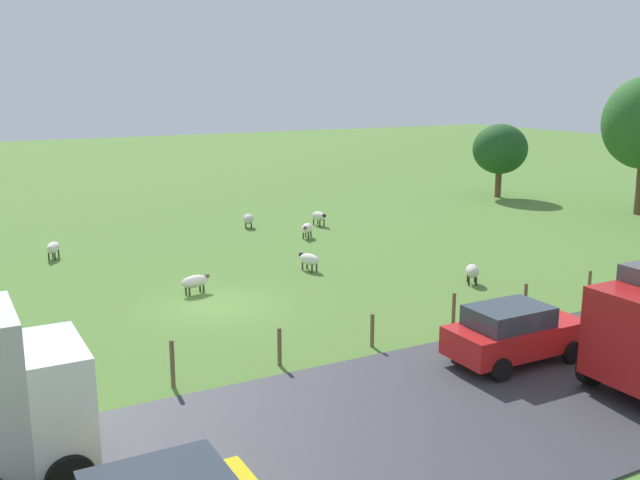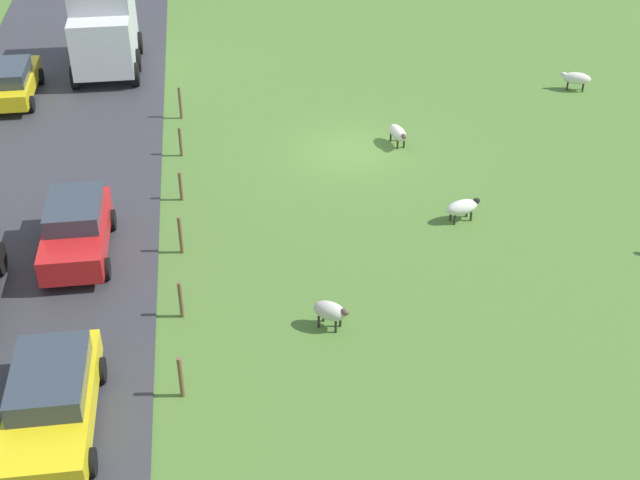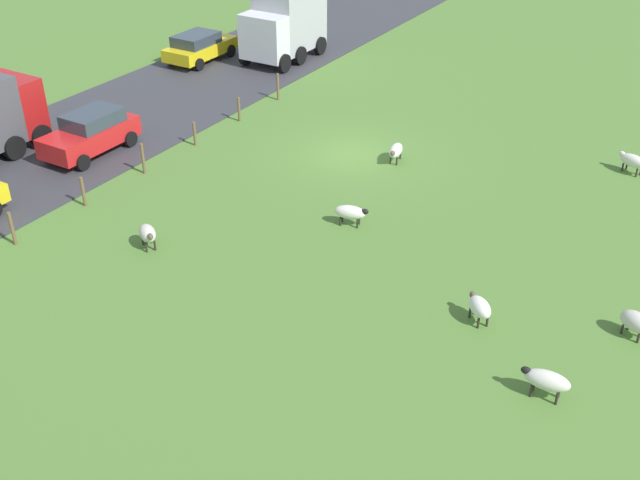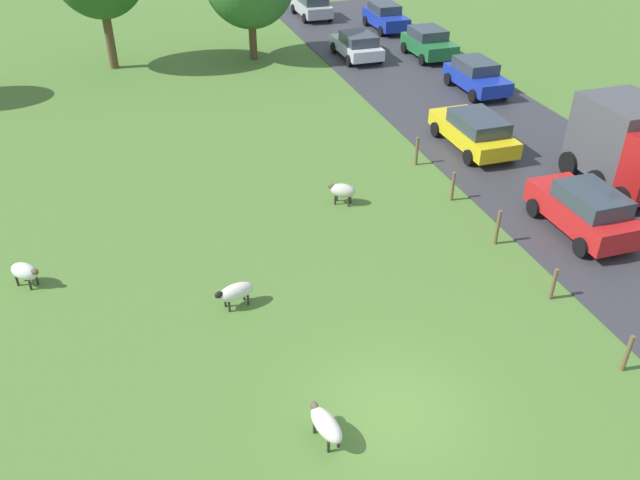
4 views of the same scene
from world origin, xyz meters
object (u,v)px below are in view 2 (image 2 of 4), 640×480
(sheep_0, at_px, (576,78))
(car_2, at_px, (9,81))
(sheep_1, at_px, (330,311))
(sheep_2, at_px, (462,207))
(sheep_5, at_px, (398,133))
(truck_1, at_px, (104,26))
(car_3, at_px, (51,399))
(car_4, at_px, (76,229))

(sheep_0, xyz_separation_m, car_2, (22.97, -2.02, 0.34))
(sheep_1, bearing_deg, sheep_2, -136.12)
(sheep_2, relative_size, sheep_5, 0.98)
(truck_1, xyz_separation_m, car_2, (3.70, 2.76, -1.12))
(car_3, bearing_deg, car_4, -89.08)
(car_2, bearing_deg, truck_1, -143.27)
(sheep_0, bearing_deg, car_4, 26.43)
(sheep_0, height_order, sheep_5, sheep_0)
(car_2, xyz_separation_m, car_3, (-3.88, 18.70, 0.01))
(sheep_0, distance_m, truck_1, 19.91)
(sheep_0, distance_m, sheep_1, 18.55)
(sheep_1, relative_size, sheep_2, 0.85)
(sheep_5, xyz_separation_m, truck_1, (10.97, -8.62, 1.49))
(sheep_2, distance_m, truck_1, 18.43)
(sheep_0, height_order, car_4, car_4)
(sheep_2, xyz_separation_m, car_3, (11.74, 7.47, 0.37))
(sheep_0, distance_m, sheep_2, 11.78)
(sheep_2, height_order, car_4, car_4)
(sheep_1, height_order, sheep_2, sheep_1)
(sheep_0, xyz_separation_m, sheep_2, (7.36, 9.21, -0.02))
(sheep_1, relative_size, truck_1, 0.21)
(sheep_0, xyz_separation_m, car_4, (19.21, 9.55, 0.41))
(car_2, relative_size, car_4, 1.04)
(sheep_2, height_order, car_3, car_3)
(sheep_0, relative_size, sheep_1, 1.21)
(sheep_1, distance_m, sheep_5, 10.83)
(sheep_0, bearing_deg, truck_1, -13.94)
(sheep_5, height_order, car_4, car_4)
(sheep_5, bearing_deg, sheep_2, 99.98)
(sheep_1, height_order, car_4, car_4)
(car_4, bearing_deg, car_3, 90.92)
(truck_1, height_order, car_3, truck_1)
(truck_1, relative_size, car_2, 1.17)
(truck_1, bearing_deg, sheep_2, 130.42)
(sheep_5, bearing_deg, sheep_1, 68.57)
(sheep_0, height_order, truck_1, truck_1)
(sheep_1, bearing_deg, car_2, -56.08)
(sheep_0, xyz_separation_m, sheep_1, (12.26, 13.92, 0.02))
(sheep_1, distance_m, car_3, 7.38)
(sheep_1, distance_m, truck_1, 20.02)
(car_3, bearing_deg, car_2, -78.29)
(truck_1, xyz_separation_m, car_4, (-0.06, 14.33, -1.05))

